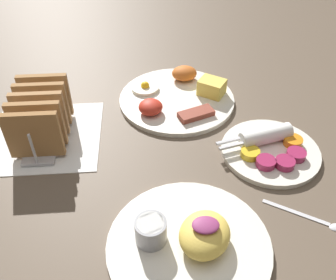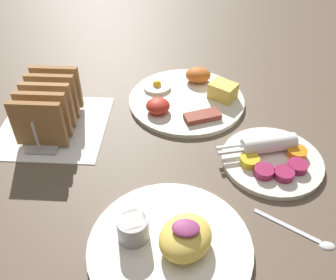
{
  "view_description": "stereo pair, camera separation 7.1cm",
  "coord_description": "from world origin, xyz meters",
  "px_view_note": "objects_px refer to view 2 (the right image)",
  "views": [
    {
      "loc": [
        -0.03,
        -0.53,
        0.49
      ],
      "look_at": [
        0.01,
        0.01,
        0.03
      ],
      "focal_mm": 40.0,
      "sensor_mm": 36.0,
      "label": 1
    },
    {
      "loc": [
        0.04,
        -0.53,
        0.49
      ],
      "look_at": [
        0.01,
        0.01,
        0.03
      ],
      "focal_mm": 40.0,
      "sensor_mm": 36.0,
      "label": 2
    }
  ],
  "objects_px": {
    "plate_condiments": "(272,158)",
    "plate_foreground": "(170,242)",
    "plate_breakfast": "(188,97)",
    "toast_rack": "(49,106)"
  },
  "relations": [
    {
      "from": "plate_breakfast",
      "to": "plate_foreground",
      "type": "bearing_deg",
      "value": -93.11
    },
    {
      "from": "plate_condiments",
      "to": "toast_rack",
      "type": "height_order",
      "value": "toast_rack"
    },
    {
      "from": "plate_foreground",
      "to": "plate_breakfast",
      "type": "bearing_deg",
      "value": 86.89
    },
    {
      "from": "plate_condiments",
      "to": "plate_foreground",
      "type": "relative_size",
      "value": 0.81
    },
    {
      "from": "plate_foreground",
      "to": "toast_rack",
      "type": "relative_size",
      "value": 1.38
    },
    {
      "from": "plate_foreground",
      "to": "plate_condiments",
      "type": "bearing_deg",
      "value": 47.25
    },
    {
      "from": "plate_foreground",
      "to": "toast_rack",
      "type": "distance_m",
      "value": 0.38
    },
    {
      "from": "plate_breakfast",
      "to": "plate_foreground",
      "type": "xyz_separation_m",
      "value": [
        -0.02,
        -0.39,
        0.0
      ]
    },
    {
      "from": "plate_condiments",
      "to": "toast_rack",
      "type": "relative_size",
      "value": 1.12
    },
    {
      "from": "plate_breakfast",
      "to": "plate_condiments",
      "type": "xyz_separation_m",
      "value": [
        0.16,
        -0.19,
        -0.0
      ]
    }
  ]
}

